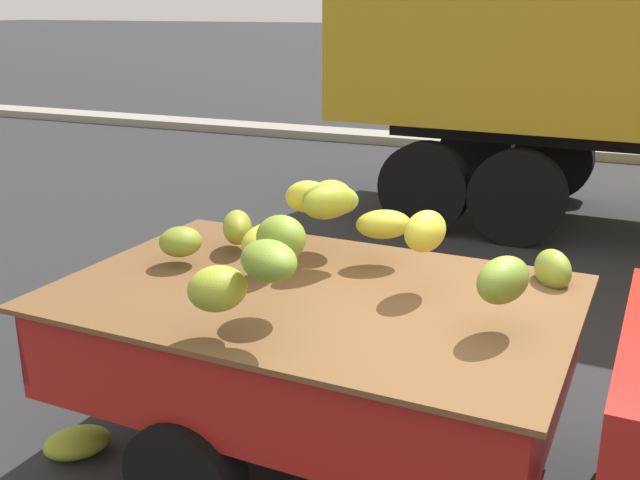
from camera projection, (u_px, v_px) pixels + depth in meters
name	position (u px, v px, depth m)	size (l,w,h in m)	color
curb_strip	(620.00, 154.00, 13.14)	(80.00, 0.80, 0.16)	gray
fallen_banana_bunch_near_tailgate	(77.00, 443.00, 4.46)	(0.39, 0.28, 0.17)	#97A22B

